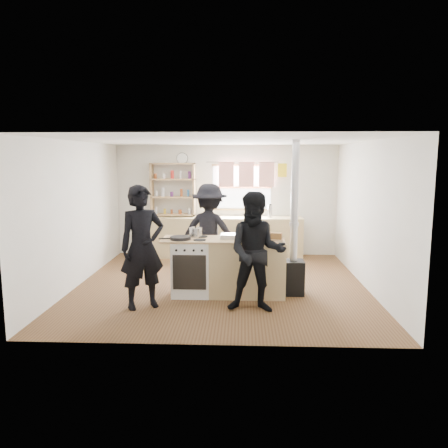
{
  "coord_description": "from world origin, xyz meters",
  "views": [
    {
      "loc": [
        0.37,
        -7.43,
        2.22
      ],
      "look_at": [
        0.06,
        -0.1,
        1.1
      ],
      "focal_mm": 35.0,
      "sensor_mm": 36.0,
      "label": 1
    }
  ],
  "objects_px": {
    "skillet_greens": "(180,238)",
    "bread_board": "(275,237)",
    "person_far": "(210,232)",
    "stockpot_counter": "(253,233)",
    "person_near_left": "(142,247)",
    "stockpot_stove": "(196,232)",
    "thermos": "(270,211)",
    "roast_tray": "(230,236)",
    "flue_heater": "(293,256)",
    "cooking_island": "(228,267)",
    "person_near_right": "(257,252)"
  },
  "relations": [
    {
      "from": "skillet_greens",
      "to": "roast_tray",
      "type": "bearing_deg",
      "value": 10.31
    },
    {
      "from": "roast_tray",
      "to": "stockpot_counter",
      "type": "distance_m",
      "value": 0.37
    },
    {
      "from": "bread_board",
      "to": "person_near_left",
      "type": "height_order",
      "value": "person_near_left"
    },
    {
      "from": "stockpot_stove",
      "to": "skillet_greens",
      "type": "bearing_deg",
      "value": -130.5
    },
    {
      "from": "cooking_island",
      "to": "skillet_greens",
      "type": "height_order",
      "value": "skillet_greens"
    },
    {
      "from": "skillet_greens",
      "to": "person_near_left",
      "type": "relative_size",
      "value": 0.21
    },
    {
      "from": "stockpot_stove",
      "to": "flue_heater",
      "type": "height_order",
      "value": "flue_heater"
    },
    {
      "from": "bread_board",
      "to": "person_near_right",
      "type": "xyz_separation_m",
      "value": [
        -0.31,
        -0.65,
        -0.11
      ]
    },
    {
      "from": "flue_heater",
      "to": "person_far",
      "type": "height_order",
      "value": "flue_heater"
    },
    {
      "from": "thermos",
      "to": "flue_heater",
      "type": "height_order",
      "value": "flue_heater"
    },
    {
      "from": "cooking_island",
      "to": "person_far",
      "type": "relative_size",
      "value": 1.12
    },
    {
      "from": "stockpot_counter",
      "to": "flue_heater",
      "type": "distance_m",
      "value": 0.77
    },
    {
      "from": "thermos",
      "to": "flue_heater",
      "type": "xyz_separation_m",
      "value": [
        0.22,
        -2.68,
        -0.4
      ]
    },
    {
      "from": "stockpot_counter",
      "to": "person_near_left",
      "type": "distance_m",
      "value": 1.77
    },
    {
      "from": "thermos",
      "to": "bread_board",
      "type": "relative_size",
      "value": 0.88
    },
    {
      "from": "cooking_island",
      "to": "stockpot_stove",
      "type": "bearing_deg",
      "value": 164.47
    },
    {
      "from": "stockpot_stove",
      "to": "stockpot_counter",
      "type": "distance_m",
      "value": 0.94
    },
    {
      "from": "flue_heater",
      "to": "person_near_right",
      "type": "xyz_separation_m",
      "value": [
        -0.62,
        -0.84,
        0.23
      ]
    },
    {
      "from": "flue_heater",
      "to": "person_far",
      "type": "xyz_separation_m",
      "value": [
        -1.43,
        0.86,
        0.23
      ]
    },
    {
      "from": "stockpot_counter",
      "to": "thermos",
      "type": "bearing_deg",
      "value": 80.85
    },
    {
      "from": "thermos",
      "to": "cooking_island",
      "type": "height_order",
      "value": "thermos"
    },
    {
      "from": "flue_heater",
      "to": "person_near_left",
      "type": "relative_size",
      "value": 1.37
    },
    {
      "from": "thermos",
      "to": "roast_tray",
      "type": "xyz_separation_m",
      "value": [
        -0.8,
        -2.73,
        -0.07
      ]
    },
    {
      "from": "bread_board",
      "to": "person_far",
      "type": "relative_size",
      "value": 0.18
    },
    {
      "from": "skillet_greens",
      "to": "bread_board",
      "type": "relative_size",
      "value": 1.23
    },
    {
      "from": "thermos",
      "to": "person_near_left",
      "type": "distance_m",
      "value": 4.01
    },
    {
      "from": "thermos",
      "to": "bread_board",
      "type": "height_order",
      "value": "thermos"
    },
    {
      "from": "cooking_island",
      "to": "roast_tray",
      "type": "relative_size",
      "value": 6.35
    },
    {
      "from": "cooking_island",
      "to": "person_near_right",
      "type": "bearing_deg",
      "value": -59.84
    },
    {
      "from": "roast_tray",
      "to": "stockpot_stove",
      "type": "bearing_deg",
      "value": 168.85
    },
    {
      "from": "stockpot_stove",
      "to": "person_far",
      "type": "height_order",
      "value": "person_far"
    },
    {
      "from": "stockpot_counter",
      "to": "stockpot_stove",
      "type": "bearing_deg",
      "value": 172.44
    },
    {
      "from": "roast_tray",
      "to": "stockpot_stove",
      "type": "height_order",
      "value": "stockpot_stove"
    },
    {
      "from": "stockpot_stove",
      "to": "person_far",
      "type": "bearing_deg",
      "value": 78.45
    },
    {
      "from": "thermos",
      "to": "stockpot_counter",
      "type": "xyz_separation_m",
      "value": [
        -0.44,
        -2.74,
        -0.01
      ]
    },
    {
      "from": "thermos",
      "to": "roast_tray",
      "type": "height_order",
      "value": "thermos"
    },
    {
      "from": "thermos",
      "to": "stockpot_counter",
      "type": "distance_m",
      "value": 2.78
    },
    {
      "from": "bread_board",
      "to": "person_near_left",
      "type": "xyz_separation_m",
      "value": [
        -1.98,
        -0.56,
        -0.07
      ]
    },
    {
      "from": "skillet_greens",
      "to": "person_near_right",
      "type": "bearing_deg",
      "value": -28.23
    },
    {
      "from": "cooking_island",
      "to": "stockpot_counter",
      "type": "bearing_deg",
      "value": 3.83
    },
    {
      "from": "skillet_greens",
      "to": "roast_tray",
      "type": "distance_m",
      "value": 0.8
    },
    {
      "from": "person_near_left",
      "to": "flue_heater",
      "type": "bearing_deg",
      "value": -11.81
    },
    {
      "from": "stockpot_stove",
      "to": "person_near_right",
      "type": "bearing_deg",
      "value": -42.63
    },
    {
      "from": "person_near_right",
      "to": "stockpot_counter",
      "type": "bearing_deg",
      "value": 96.36
    },
    {
      "from": "stockpot_stove",
      "to": "flue_heater",
      "type": "relative_size",
      "value": 0.09
    },
    {
      "from": "stockpot_stove",
      "to": "bread_board",
      "type": "relative_size",
      "value": 0.67
    },
    {
      "from": "cooking_island",
      "to": "bread_board",
      "type": "bearing_deg",
      "value": -7.07
    },
    {
      "from": "flue_heater",
      "to": "roast_tray",
      "type": "bearing_deg",
      "value": -176.83
    },
    {
      "from": "stockpot_counter",
      "to": "bread_board",
      "type": "relative_size",
      "value": 0.9
    },
    {
      "from": "person_far",
      "to": "stockpot_counter",
      "type": "bearing_deg",
      "value": 142.31
    }
  ]
}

